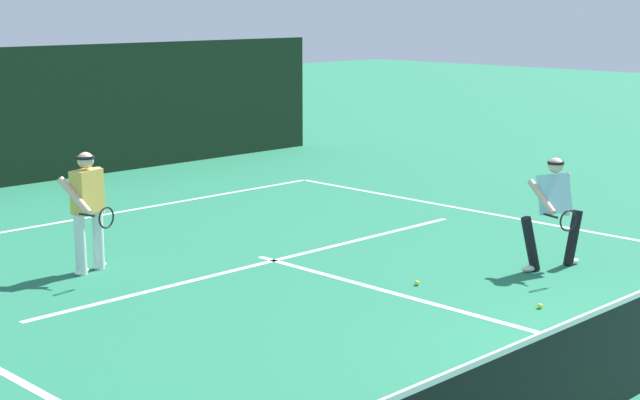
{
  "coord_description": "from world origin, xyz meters",
  "views": [
    {
      "loc": [
        -9.18,
        -4.1,
        3.65
      ],
      "look_at": [
        0.11,
        5.26,
        1.0
      ],
      "focal_mm": 55.09,
      "sensor_mm": 36.0,
      "label": 1
    }
  ],
  "objects_px": {
    "player_far": "(88,206)",
    "tennis_ball_extra": "(540,306)",
    "player_near": "(554,208)",
    "tennis_ball": "(417,283)"
  },
  "relations": [
    {
      "from": "tennis_ball_extra",
      "to": "player_far",
      "type": "bearing_deg",
      "value": 119.25
    },
    {
      "from": "player_far",
      "to": "tennis_ball",
      "type": "relative_size",
      "value": 25.38
    },
    {
      "from": "player_near",
      "to": "tennis_ball",
      "type": "xyz_separation_m",
      "value": [
        -2.0,
        0.78,
        -0.83
      ]
    },
    {
      "from": "player_near",
      "to": "tennis_ball_extra",
      "type": "distance_m",
      "value": 2.11
    },
    {
      "from": "player_far",
      "to": "tennis_ball",
      "type": "distance_m",
      "value": 4.59
    },
    {
      "from": "player_far",
      "to": "tennis_ball_extra",
      "type": "bearing_deg",
      "value": 103.62
    },
    {
      "from": "player_far",
      "to": "tennis_ball",
      "type": "height_order",
      "value": "player_far"
    },
    {
      "from": "tennis_ball",
      "to": "player_far",
      "type": "bearing_deg",
      "value": 126.63
    },
    {
      "from": "tennis_ball",
      "to": "tennis_ball_extra",
      "type": "height_order",
      "value": "same"
    },
    {
      "from": "player_far",
      "to": "tennis_ball",
      "type": "bearing_deg",
      "value": 111.0
    }
  ]
}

